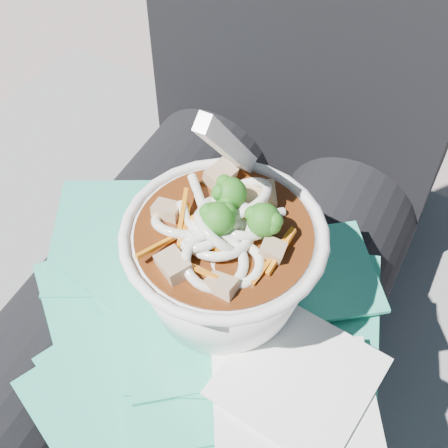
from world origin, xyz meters
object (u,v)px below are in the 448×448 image
at_px(person_body, 229,253).
at_px(udon_bowl, 224,257).
at_px(stone_ledge, 244,356).
at_px(plastic_bag, 190,321).
at_px(lap, 188,329).

relative_size(person_body, udon_bowl, 5.03).
xyz_separation_m(stone_ledge, udon_bowl, (0.04, -0.15, 0.47)).
distance_m(person_body, plastic_bag, 0.15).
bearing_deg(lap, stone_ledge, 90.00).
bearing_deg(udon_bowl, person_body, 114.15).
relative_size(stone_ledge, plastic_bag, 2.60).
bearing_deg(person_body, stone_ledge, 90.00).
relative_size(stone_ledge, lap, 2.08).
bearing_deg(stone_ledge, lap, -90.00).
bearing_deg(udon_bowl, stone_ledge, 105.68).
distance_m(plastic_bag, udon_bowl, 0.08).
height_order(lap, plastic_bag, plastic_bag).
height_order(stone_ledge, person_body, person_body).
bearing_deg(stone_ledge, person_body, -90.00).
height_order(stone_ledge, plastic_bag, plastic_bag).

